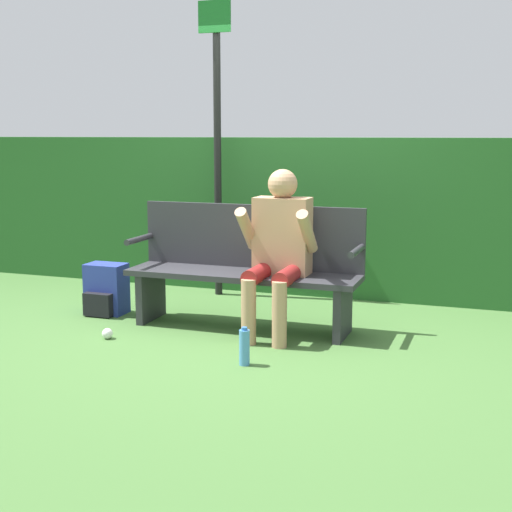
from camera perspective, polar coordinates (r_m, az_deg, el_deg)
The scene contains 8 objects.
ground_plane at distance 5.73m, azimuth -1.09°, elevation -5.77°, with size 40.00×40.00×0.00m, color #426B33.
hedge_back at distance 6.97m, azimuth 3.14°, elevation 3.28°, with size 12.00×0.43×1.50m.
park_bench at distance 5.69m, azimuth -0.84°, elevation -0.85°, with size 1.87×0.47×0.97m.
person_seated at distance 5.44m, azimuth 1.83°, elevation 0.99°, with size 0.57×0.61×1.27m.
backpack at distance 6.27m, azimuth -11.93°, elevation -2.69°, with size 0.33×0.30×0.43m.
water_bottle at distance 4.81m, azimuth -0.93°, elevation -7.30°, with size 0.07×0.07×0.26m.
signpost at distance 6.74m, azimuth -3.13°, elevation 9.84°, with size 0.31×0.09×2.77m.
litter_crumple at distance 5.54m, azimuth -11.80°, elevation -6.09°, with size 0.08×0.08×0.08m.
Camera 1 is at (1.93, -5.17, 1.54)m, focal length 50.00 mm.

